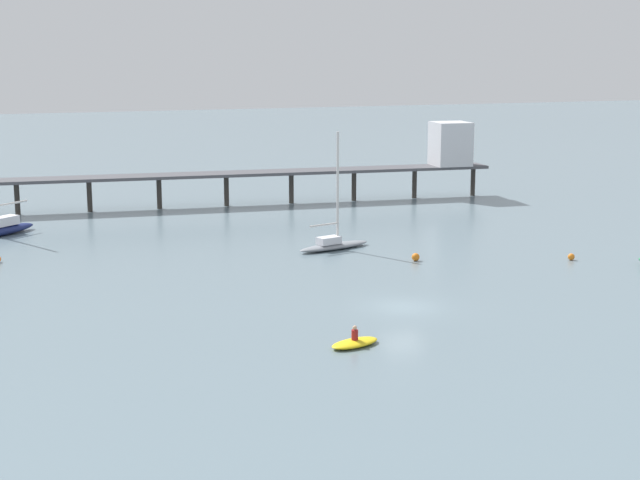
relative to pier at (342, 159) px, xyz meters
The scene contains 7 objects.
ground_plane 42.44m from the pier, 106.71° to the right, with size 400.00×400.00×0.00m, color slate.
pier is the anchor object (origin of this frame).
sailboat_navy 35.36m from the pier, 167.92° to the right, with size 6.78×5.98×10.71m.
sailboat_gray 25.11m from the pier, 113.38° to the right, with size 6.70×3.13×9.31m.
dinghy_yellow 50.18m from the pier, 111.06° to the right, with size 3.22×2.13×1.14m.
mooring_buoy_inner 29.73m from the pier, 100.97° to the right, with size 0.60×0.60×0.60m, color orange.
mooring_buoy_mid 33.49m from the pier, 80.43° to the right, with size 0.51×0.51×0.51m, color orange.
Camera 1 is at (-24.69, -51.18, 15.51)m, focal length 53.37 mm.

